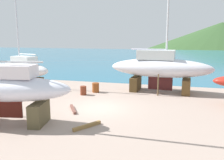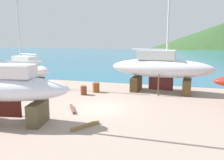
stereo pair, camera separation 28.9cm
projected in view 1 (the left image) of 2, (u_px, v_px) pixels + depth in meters
The scene contains 11 objects.
ground_plane at pixel (91, 115), 15.86m from camera, with size 44.38×44.38×0.00m, color #A18C7F.
sea_water at pixel (155, 57), 59.07m from camera, with size 160.82×68.70×0.01m, color #276885.
headland_hill at pixel (221, 46), 121.76m from camera, with size 129.15×129.15×23.56m, color #2F4D27.
sailboat_mid_port at pixel (23, 69), 24.27m from camera, with size 7.09×3.89×12.26m.
sailboat_far_slipway at pixel (160, 68), 22.17m from camera, with size 9.34×3.25×13.93m.
sailboat_large_starboard at pixel (6, 89), 14.04m from camera, with size 7.97×3.61×12.00m.
barrel_ochre at pixel (96, 88), 22.29m from camera, with size 0.62×0.62×0.86m, color brown.
barrel_by_slipway at pixel (83, 90), 21.29m from camera, with size 0.53×0.53×0.78m, color brown.
timber_short_skew at pixel (6, 100), 19.20m from camera, with size 1.48×0.21×0.18m, color brown.
timber_long_aft at pixel (73, 109), 16.89m from camera, with size 1.96×0.18×0.16m, color brown.
timber_short_cross at pixel (87, 126), 13.70m from camera, with size 1.87×0.17×0.20m, color olive.
Camera 1 is at (5.25, -15.97, 5.08)m, focal length 39.09 mm.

